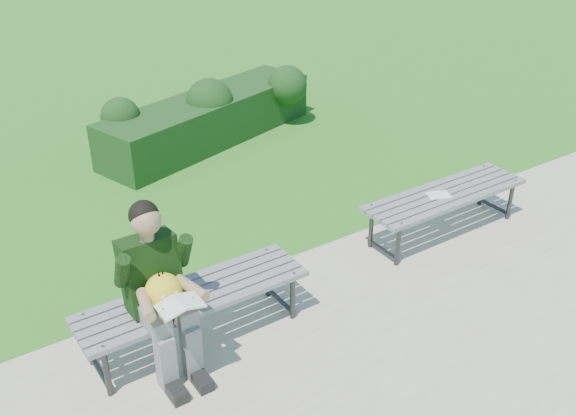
{
  "coord_description": "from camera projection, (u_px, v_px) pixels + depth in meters",
  "views": [
    {
      "loc": [
        -2.86,
        -4.25,
        3.37
      ],
      "look_at": [
        -0.23,
        -0.31,
        0.77
      ],
      "focal_mm": 40.0,
      "sensor_mm": 36.0,
      "label": 1
    }
  ],
  "objects": [
    {
      "name": "ground",
      "position": [
        289.0,
        259.0,
        6.11
      ],
      "size": [
        80.0,
        80.0,
        0.0
      ],
      "color": "#1F6A1B",
      "rests_on": "ground"
    },
    {
      "name": "walkway",
      "position": [
        419.0,
        364.0,
        4.83
      ],
      "size": [
        30.0,
        3.5,
        0.02
      ],
      "color": "#BAAE9D",
      "rests_on": "ground"
    },
    {
      "name": "hedge",
      "position": [
        211.0,
        114.0,
        8.49
      ],
      "size": [
        3.3,
        1.72,
        0.88
      ],
      "color": "#0E360E",
      "rests_on": "ground"
    },
    {
      "name": "bench_left",
      "position": [
        194.0,
        299.0,
        4.88
      ],
      "size": [
        1.8,
        0.5,
        0.46
      ],
      "color": "slate",
      "rests_on": "walkway"
    },
    {
      "name": "bench_right",
      "position": [
        445.0,
        198.0,
        6.32
      ],
      "size": [
        1.8,
        0.5,
        0.46
      ],
      "color": "slate",
      "rests_on": "walkway"
    },
    {
      "name": "seated_boy",
      "position": [
        159.0,
        286.0,
        4.52
      ],
      "size": [
        0.56,
        0.76,
        1.31
      ],
      "color": "slate",
      "rests_on": "walkway"
    },
    {
      "name": "paper_sheet",
      "position": [
        439.0,
        195.0,
        6.25
      ],
      "size": [
        0.26,
        0.23,
        0.01
      ],
      "color": "white",
      "rests_on": "bench_right"
    }
  ]
}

